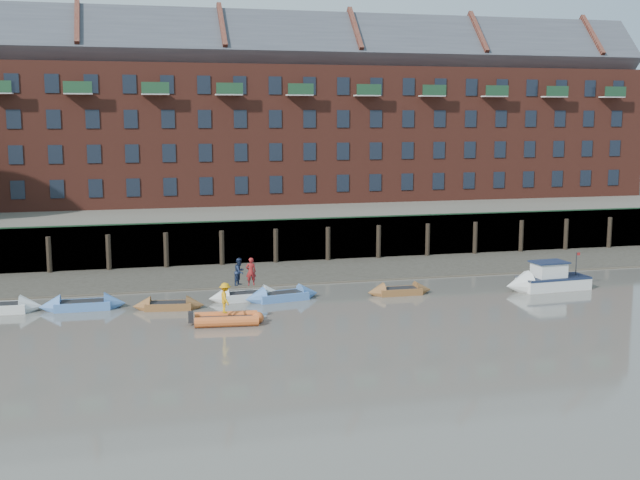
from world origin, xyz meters
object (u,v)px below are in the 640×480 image
object	(u,v)px
rowboat_1	(83,305)
rowboat_2	(169,306)
person_rib_crew	(225,298)
rowboat_4	(282,296)
person_rower_a	(251,272)
rowboat_6	(400,291)
person_rower_b	(240,272)
rowboat_3	(246,296)
motor_launch	(541,281)
rib_tender	(229,319)

from	to	relation	value
rowboat_1	rowboat_2	world-z (taller)	rowboat_1
person_rib_crew	rowboat_4	bearing A→B (deg)	-45.41
person_rower_a	rowboat_6	bearing A→B (deg)	175.12
rowboat_2	person_rib_crew	world-z (taller)	person_rib_crew
rowboat_2	person_rib_crew	size ratio (longest dim) A/B	2.57
rowboat_6	person_rower_b	xyz separation A→B (m)	(-9.73, 0.97, 1.49)
person_rower_a	person_rib_crew	bearing A→B (deg)	67.07
rowboat_4	person_rib_crew	size ratio (longest dim) A/B	2.98
rowboat_3	motor_launch	world-z (taller)	motor_launch
rowboat_2	person_rower_a	distance (m)	5.30
rowboat_3	rowboat_6	world-z (taller)	rowboat_3
rowboat_6	person_rib_crew	distance (m)	12.19
rowboat_6	rowboat_1	bearing A→B (deg)	178.24
rowboat_2	rowboat_4	distance (m)	6.74
motor_launch	person_rower_b	distance (m)	18.91
rowboat_3	rowboat_4	size ratio (longest dim) A/B	0.96
rowboat_6	rib_tender	distance (m)	11.97
rowboat_2	person_rower_b	bearing A→B (deg)	26.20
person_rower_a	motor_launch	bearing A→B (deg)	174.47
rowboat_4	rowboat_6	xyz separation A→B (m)	(7.31, -0.27, -0.03)
rowboat_1	rowboat_3	xyz separation A→B (m)	(9.35, 0.09, -0.01)
rowboat_1	rib_tender	size ratio (longest dim) A/B	1.29
motor_launch	person_rib_crew	bearing A→B (deg)	5.67
person_rower_a	rowboat_3	bearing A→B (deg)	-8.76
rowboat_2	motor_launch	size ratio (longest dim) A/B	0.73
rowboat_2	rowboat_3	size ratio (longest dim) A/B	0.90
rowboat_1	rowboat_3	distance (m)	9.35
rowboat_4	rowboat_6	world-z (taller)	rowboat_4
rib_tender	motor_launch	size ratio (longest dim) A/B	0.65
rowboat_1	rowboat_2	size ratio (longest dim) A/B	1.15
rib_tender	person_rib_crew	bearing A→B (deg)	169.57
rowboat_1	person_rower_b	bearing A→B (deg)	1.92
rowboat_3	rib_tender	bearing A→B (deg)	-113.10
rowboat_1	person_rib_crew	world-z (taller)	person_rib_crew
rowboat_1	person_rower_b	world-z (taller)	person_rower_b
motor_launch	rib_tender	bearing A→B (deg)	5.91
rowboat_1	rowboat_2	xyz separation A→B (m)	(4.74, -1.18, -0.04)
rowboat_2	rowboat_3	xyz separation A→B (m)	(4.62, 1.26, 0.02)
rowboat_4	person_rower_b	size ratio (longest dim) A/B	2.92
rowboat_3	person_rower_b	size ratio (longest dim) A/B	2.79
rowboat_3	person_rower_b	bearing A→B (deg)	150.72
rowboat_2	rowboat_6	xyz separation A→B (m)	(14.01, 0.44, 0.00)
rowboat_1	rib_tender	bearing A→B (deg)	-33.95
rowboat_1	rib_tender	distance (m)	9.27
rib_tender	person_rower_b	size ratio (longest dim) A/B	2.25
rowboat_3	rowboat_4	bearing A→B (deg)	-20.24
rowboat_3	person_rib_crew	xyz separation A→B (m)	(-1.89, -5.26, 1.17)
person_rib_crew	person_rower_b	bearing A→B (deg)	-21.26
rib_tender	rowboat_4	bearing A→B (deg)	57.20
rowboat_2	motor_launch	world-z (taller)	motor_launch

